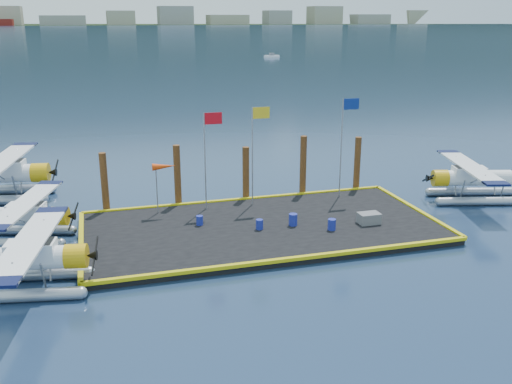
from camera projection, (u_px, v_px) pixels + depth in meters
ground at (262, 232)px, 32.89m from camera, size 4000.00×4000.00×0.00m
dock at (262, 228)px, 32.83m from camera, size 20.00×10.00×0.40m
dock_bumpers at (262, 224)px, 32.74m from camera, size 20.25×10.25×0.18m
far_backdrop at (172, 18)px, 1689.17m from camera, size 3050.00×2050.00×810.00m
seaplane_a at (24, 262)px, 25.38m from camera, size 8.45×9.24×3.27m
seaplane_b at (21, 219)px, 31.12m from camera, size 7.86×8.45×3.01m
seaplane_c at (0, 176)px, 38.17m from camera, size 9.70×10.61×3.75m
seaplane_d at (474, 180)px, 38.06m from camera, size 8.48×9.15×3.25m
drum_0 at (200, 220)px, 32.73m from camera, size 0.39×0.39×0.55m
drum_1 at (332, 224)px, 31.96m from camera, size 0.45×0.45×0.63m
drum_2 at (293, 220)px, 32.66m from camera, size 0.49×0.49×0.68m
drum_3 at (259, 224)px, 32.07m from camera, size 0.40×0.40×0.57m
crate at (369, 218)px, 32.98m from camera, size 1.24×0.82×0.62m
flagpole_red at (208, 146)px, 34.48m from camera, size 1.14×0.08×6.00m
flagpole_yellow at (256, 141)px, 35.24m from camera, size 1.14×0.08×6.20m
flagpole_blue at (345, 133)px, 36.77m from camera, size 1.14×0.08×6.50m
windsock at (164, 168)px, 34.10m from camera, size 1.40×0.44×3.12m
piling_0 at (105, 185)px, 35.01m from camera, size 0.44×0.44×4.00m
piling_1 at (178, 178)px, 36.17m from camera, size 0.44×0.44×4.20m
piling_2 at (246, 175)px, 37.42m from camera, size 0.44×0.44×3.80m
piling_3 at (303, 167)px, 38.41m from camera, size 0.44×0.44×4.30m
piling_4 at (357, 165)px, 39.51m from camera, size 0.44×0.44×4.00m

